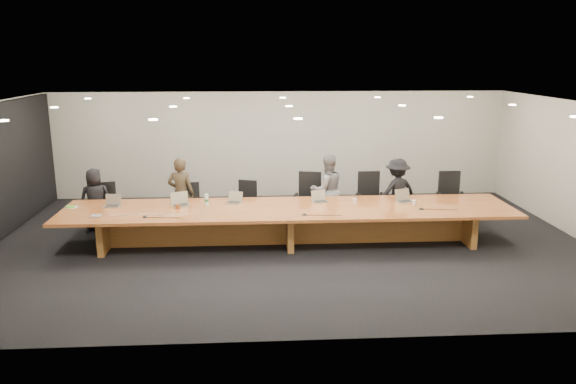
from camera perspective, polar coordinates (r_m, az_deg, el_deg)
name	(u,v)px	position (r m, az deg, el deg)	size (l,w,h in m)	color
ground	(289,243)	(11.45, 0.09, -5.22)	(12.00, 12.00, 0.00)	black
back_wall	(279,145)	(15.00, -0.87, 4.83)	(12.00, 0.02, 2.80)	silver
conference_table	(289,219)	(11.29, 0.09, -2.73)	(9.00, 1.80, 0.75)	brown
chair_far_left	(107,205)	(12.97, -17.91, -1.30)	(0.51, 0.51, 1.01)	black
chair_left	(192,206)	(12.52, -9.72, -1.36)	(0.51, 0.51, 1.00)	black
chair_mid_left	(245,203)	(12.54, -4.41, -1.15)	(0.52, 0.52, 1.02)	black
chair_mid_right	(308,199)	(12.49, 2.06, -0.73)	(0.61, 0.61, 1.21)	black
chair_right	(371,198)	(12.74, 8.44, -0.62)	(0.61, 0.61, 1.19)	black
chair_far_right	(451,197)	(13.27, 16.26, -0.49)	(0.59, 0.59, 1.17)	black
person_a	(95,199)	(12.86, -18.98, -0.71)	(0.66, 0.43, 1.36)	black
person_b	(181,194)	(12.40, -10.82, -0.16)	(0.58, 0.38, 1.59)	#30271A
person_c	(327,190)	(12.52, 4.01, 0.19)	(0.77, 0.60, 1.59)	#5F6062
person_d	(397,192)	(12.79, 11.00, 0.04)	(0.97, 0.56, 1.50)	black
laptop_a	(111,201)	(11.81, -17.49, -0.85)	(0.31, 0.23, 0.25)	tan
laptop_b	(181,199)	(11.54, -10.86, -0.72)	(0.35, 0.26, 0.28)	tan
laptop_c	(234,198)	(11.58, -5.54, -0.58)	(0.30, 0.22, 0.24)	beige
laptop_d	(321,197)	(11.63, 3.34, -0.46)	(0.31, 0.23, 0.25)	#C2B394
laptop_e	(406,196)	(11.87, 11.88, -0.38)	(0.34, 0.25, 0.27)	tan
water_bottle	(207,200)	(11.44, -8.27, -0.83)	(0.08, 0.08, 0.24)	silver
amber_mug	(178,207)	(11.32, -11.16, -1.48)	(0.08, 0.08, 0.10)	brown
paper_cup_near	(355,201)	(11.67, 6.80, -0.88)	(0.08, 0.08, 0.09)	silver
paper_cup_far	(414,203)	(11.71, 12.67, -1.06)	(0.08, 0.08, 0.09)	white
notepad	(72,207)	(12.04, -21.13, -1.45)	(0.21, 0.17, 0.01)	silver
lime_gadget	(71,207)	(12.03, -21.22, -1.38)	(0.17, 0.10, 0.03)	green
av_box	(96,216)	(11.20, -18.91, -2.32)	(0.21, 0.15, 0.03)	#B8B8BD
mic_left	(145,217)	(10.89, -14.33, -2.45)	(0.11, 0.11, 0.03)	black
mic_center	(304,214)	(10.72, 1.68, -2.28)	(0.12, 0.12, 0.03)	black
mic_right	(422,209)	(11.42, 13.41, -1.65)	(0.12, 0.12, 0.03)	black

